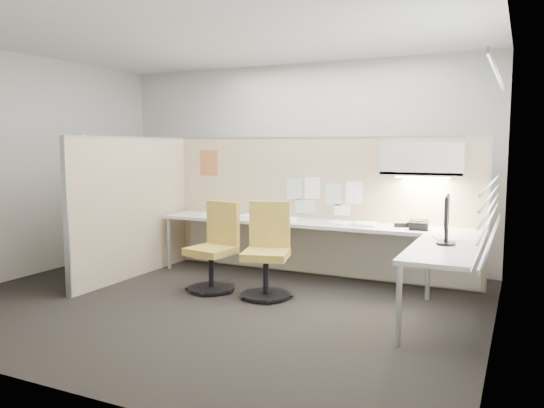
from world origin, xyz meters
The scene contains 27 objects.
floor centered at (0.00, 0.00, -0.01)m, with size 5.50×4.50×0.01m, color black.
ceiling centered at (0.00, 0.00, 2.80)m, with size 5.50×4.50×0.01m, color white.
wall_back centered at (0.00, 2.25, 1.40)m, with size 5.50×0.02×2.80m, color beige.
wall_front centered at (0.00, -2.25, 1.40)m, with size 5.50×0.02×2.80m, color beige.
wall_left centered at (-2.75, 0.00, 1.40)m, with size 0.02×4.50×2.80m, color beige.
wall_right centered at (2.75, 0.00, 1.40)m, with size 0.02×4.50×2.80m, color beige.
window_pane centered at (2.73, 0.00, 1.55)m, with size 0.01×2.80×1.30m, color #929BA9.
partition_back centered at (0.55, 1.60, 0.88)m, with size 4.10×0.06×1.75m, color tan.
partition_left centered at (-1.50, 0.50, 0.88)m, with size 0.06×2.20×1.75m, color tan.
desk centered at (0.93, 1.13, 0.60)m, with size 4.00×2.07×0.73m.
overhead_bin centered at (1.90, 1.39, 1.51)m, with size 0.90×0.36×0.38m, color beige.
task_light_strip centered at (1.90, 1.39, 1.30)m, with size 0.60×0.06×0.02m, color #FFEABF.
pinned_papers centered at (0.63, 1.57, 1.03)m, with size 1.01×0.00×0.47m.
poster centered at (-1.05, 1.57, 1.42)m, with size 0.28×0.00×0.35m, color orange.
chair_left centered at (-0.23, 0.39, 0.47)m, with size 0.53×0.55×1.00m.
chair_right centered at (0.42, 0.41, 0.48)m, with size 0.59×0.60×1.02m.
monitor centered at (2.30, 0.40, 1.00)m, with size 0.18×0.44×0.46m.
phone centered at (1.90, 1.21, 0.78)m, with size 0.23×0.21×0.12m.
stapler centered at (1.69, 1.28, 0.76)m, with size 0.14×0.04×0.05m, color black.
tape_dispenser centered at (1.81, 1.32, 0.76)m, with size 0.10×0.06×0.06m, color black.
coat_hook centered at (-1.58, -0.36, 1.42)m, with size 0.18×0.43×1.30m.
paper_stack_0 centered at (-0.78, 1.30, 0.75)m, with size 0.23×0.30×0.04m, color white.
paper_stack_1 centered at (-0.29, 1.33, 0.74)m, with size 0.23×0.30×0.02m, color white.
paper_stack_2 centered at (0.29, 1.19, 0.75)m, with size 0.23×0.30×0.03m, color white.
paper_stack_3 centered at (0.95, 1.32, 0.74)m, with size 0.23×0.30×0.01m, color white.
paper_stack_4 centered at (1.28, 1.26, 0.74)m, with size 0.23×0.30×0.03m, color white.
paper_stack_5 centered at (2.26, 0.74, 0.74)m, with size 0.23×0.30×0.02m, color white.
Camera 1 is at (2.94, -4.74, 1.66)m, focal length 35.00 mm.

